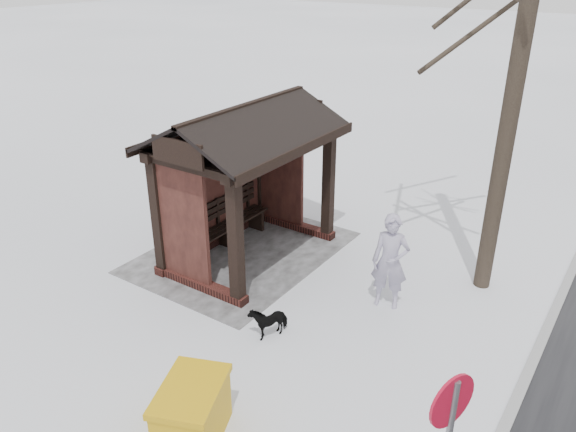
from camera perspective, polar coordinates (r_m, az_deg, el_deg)
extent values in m
plane|color=white|center=(11.38, -3.84, -3.96)|extent=(120.00, 120.00, 0.00)
cube|color=gray|center=(9.55, 23.96, -12.59)|extent=(120.00, 0.15, 0.06)
cube|color=#97969C|center=(11.49, -4.63, -3.65)|extent=(4.20, 3.20, 0.02)
cube|color=#361813|center=(11.86, -7.29, -2.42)|extent=(3.30, 0.22, 0.16)
cube|color=#361813|center=(12.42, 0.39, -0.88)|extent=(0.22, 2.10, 0.16)
cube|color=#361813|center=(10.37, -8.96, -6.84)|extent=(0.22, 2.10, 0.16)
cube|color=black|center=(11.56, 4.11, 2.80)|extent=(0.20, 0.20, 2.30)
cube|color=black|center=(9.32, -5.31, -2.95)|extent=(0.20, 0.20, 2.30)
cube|color=black|center=(12.49, -3.04, 4.56)|extent=(0.20, 0.20, 2.30)
cube|color=black|center=(10.45, -12.99, -0.29)|extent=(0.20, 0.20, 2.30)
cube|color=black|center=(11.39, -7.60, 2.73)|extent=(2.80, 0.08, 2.14)
cube|color=black|center=(12.14, -0.83, 4.38)|extent=(0.08, 1.17, 2.14)
cube|color=black|center=(10.03, -10.72, -0.68)|extent=(0.08, 1.17, 2.14)
cube|color=black|center=(9.94, -0.09, 6.59)|extent=(3.40, 0.20, 0.18)
cube|color=black|center=(11.01, -7.93, 8.18)|extent=(3.40, 0.20, 0.18)
cylinder|color=black|center=(9.59, 22.67, 15.84)|extent=(0.29, 0.29, 8.55)
imported|color=#A59EB9|center=(9.56, 10.34, -4.58)|extent=(0.55, 0.70, 1.69)
imported|color=black|center=(9.02, -1.99, -10.50)|extent=(0.69, 0.49, 0.53)
cube|color=#C2910B|center=(7.39, -9.66, -19.42)|extent=(1.18, 0.99, 0.72)
cube|color=#C2910B|center=(7.12, -9.90, -17.07)|extent=(1.25, 1.07, 0.09)
cylinder|color=#AF0C26|center=(5.45, 16.32, -17.60)|extent=(0.53, 0.23, 0.55)
cylinder|color=white|center=(5.45, 16.11, -17.54)|extent=(0.41, 0.18, 0.42)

